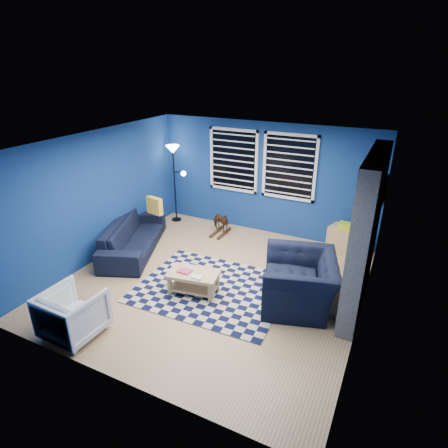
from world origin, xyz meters
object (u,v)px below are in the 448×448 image
object	(u,v)px
rocking_horse	(220,222)
coffee_table	(193,278)
armchair_big	(299,281)
cabinet	(346,240)
sofa	(133,236)
floor_lamp	(174,160)
tv	(381,196)
armchair_bent	(73,313)

from	to	relation	value
rocking_horse	coffee_table	size ratio (longest dim) A/B	0.61
armchair_big	cabinet	xyz separation A→B (m)	(0.37, 2.18, -0.14)
rocking_horse	coffee_table	distance (m)	2.42
sofa	floor_lamp	size ratio (longest dim) A/B	1.18
sofa	cabinet	distance (m)	4.38
floor_lamp	sofa	bearing A→B (deg)	-87.62
cabinet	sofa	bearing A→B (deg)	-139.03
tv	armchair_big	xyz separation A→B (m)	(-0.91, -1.93, -0.98)
tv	rocking_horse	distance (m)	3.43
tv	sofa	distance (m)	4.90
sofa	rocking_horse	xyz separation A→B (m)	(1.25, 1.51, -0.01)
rocking_horse	tv	bearing A→B (deg)	-65.82
sofa	armchair_bent	world-z (taller)	armchair_bent
rocking_horse	coffee_table	xyz separation A→B (m)	(0.66, -2.33, -0.01)
armchair_bent	cabinet	bearing A→B (deg)	-123.57
cabinet	coffee_table	bearing A→B (deg)	-111.68
tv	cabinet	distance (m)	1.26
rocking_horse	floor_lamp	world-z (taller)	floor_lamp
armchair_bent	cabinet	size ratio (longest dim) A/B	1.05
sofa	armchair_bent	bearing A→B (deg)	178.04
floor_lamp	armchair_big	bearing A→B (deg)	-29.40
floor_lamp	coffee_table	bearing A→B (deg)	-52.27
tv	armchair_big	distance (m)	2.35
coffee_table	sofa	bearing A→B (deg)	156.98
armchair_big	floor_lamp	size ratio (longest dim) A/B	0.69
armchair_bent	cabinet	distance (m)	5.31
armchair_big	rocking_horse	size ratio (longest dim) A/B	2.28
armchair_bent	armchair_big	bearing A→B (deg)	-139.70
armchair_big	rocking_horse	xyz separation A→B (m)	(-2.34, 1.83, -0.11)
cabinet	tv	bearing A→B (deg)	-9.25
armchair_bent	coffee_table	xyz separation A→B (m)	(1.01, 1.65, -0.06)
coffee_table	tv	bearing A→B (deg)	43.22
coffee_table	cabinet	bearing A→B (deg)	52.59
sofa	coffee_table	xyz separation A→B (m)	(1.91, -0.81, -0.03)
armchair_bent	rocking_horse	bearing A→B (deg)	-93.36
rocking_horse	floor_lamp	size ratio (longest dim) A/B	0.30
tv	armchair_big	bearing A→B (deg)	-115.14
tv	cabinet	xyz separation A→B (m)	(-0.54, 0.25, -1.12)
coffee_table	floor_lamp	world-z (taller)	floor_lamp
sofa	armchair_big	world-z (taller)	armchair_big
armchair_big	floor_lamp	xyz separation A→B (m)	(-3.67, 2.07, 1.11)
cabinet	floor_lamp	xyz separation A→B (m)	(-4.04, -0.12, 1.25)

